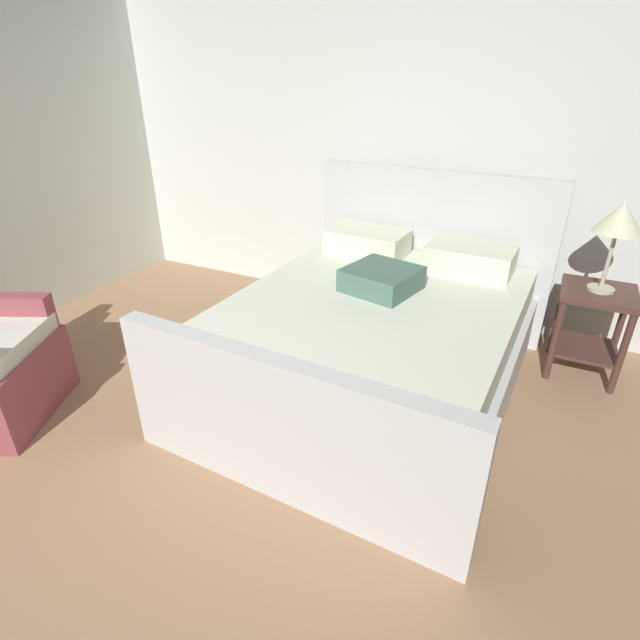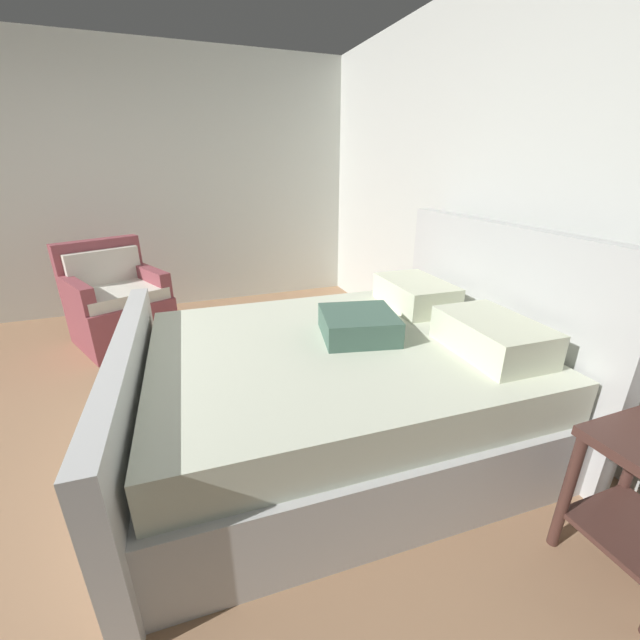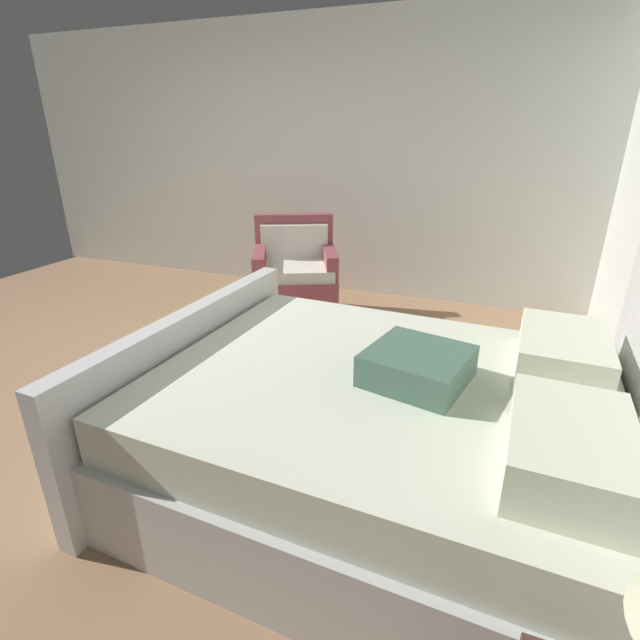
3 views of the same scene
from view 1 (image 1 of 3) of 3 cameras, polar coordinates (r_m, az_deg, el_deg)
ground_plane at (r=2.34m, az=-24.76°, el=-28.60°), size 4.93×6.23×0.02m
wall_back at (r=4.07m, az=8.24°, el=19.57°), size 5.05×0.12×2.64m
bed at (r=3.10m, az=6.65°, el=-1.71°), size 1.87×2.27×1.21m
nightstand_right at (r=3.63m, az=29.14°, el=0.19°), size 0.44×0.44×0.60m
table_lamp_right at (r=3.42m, az=31.57°, el=9.85°), size 0.28×0.28×0.56m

